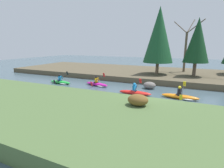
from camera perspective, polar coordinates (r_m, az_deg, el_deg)
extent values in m
plane|color=#425660|center=(13.06, 13.58, -5.60)|extent=(90.00, 90.00, 0.00)
cube|color=#4C6638|center=(8.14, 6.10, -13.83)|extent=(44.00, 7.40, 0.79)
cube|color=brown|center=(23.35, 18.86, 2.83)|extent=(44.00, 11.05, 0.61)
cylinder|color=brown|center=(21.52, 14.51, 5.01)|extent=(0.36, 0.36, 1.39)
cone|color=#194C28|center=(21.38, 15.09, 15.19)|extent=(3.42, 3.42, 6.24)
cylinder|color=brown|center=(21.37, 25.28, 4.34)|extent=(0.36, 0.36, 1.52)
cone|color=#143D1E|center=(21.21, 26.09, 12.69)|extent=(2.64, 2.64, 4.72)
cylinder|color=brown|center=(24.29, 22.80, 9.54)|extent=(0.28, 0.28, 4.99)
cylinder|color=brown|center=(25.14, 21.46, 16.89)|extent=(1.84, 1.57, 1.66)
cylinder|color=brown|center=(23.59, 25.66, 16.62)|extent=(1.93, 1.65, 1.47)
cylinder|color=brown|center=(25.36, 24.39, 16.82)|extent=(0.85, 2.08, 1.85)
ellipsoid|color=brown|center=(9.63, 8.45, -5.14)|extent=(1.13, 0.94, 0.61)
ellipsoid|color=orange|center=(14.26, 21.22, -3.86)|extent=(2.73, 0.74, 0.34)
cone|color=orange|center=(14.19, 26.21, -4.32)|extent=(0.36, 0.22, 0.20)
cylinder|color=black|center=(14.23, 21.07, -3.28)|extent=(0.50, 0.50, 0.08)
cylinder|color=black|center=(14.17, 21.15, -2.31)|extent=(0.31, 0.31, 0.42)
sphere|color=yellow|center=(14.09, 21.25, -1.03)|extent=(0.24, 0.24, 0.23)
cylinder|color=black|center=(14.37, 21.69, -1.79)|extent=(0.10, 0.23, 0.35)
cylinder|color=black|center=(13.90, 21.47, -2.23)|extent=(0.10, 0.23, 0.35)
cylinder|color=black|center=(14.11, 22.11, -1.91)|extent=(0.13, 1.91, 0.65)
cube|color=yellow|center=(14.97, 22.59, 0.06)|extent=(0.21, 0.17, 0.41)
cube|color=yellow|center=(13.28, 21.58, -4.13)|extent=(0.21, 0.17, 0.41)
ellipsoid|color=white|center=(14.24, 23.39, -4.41)|extent=(1.13, 0.75, 0.18)
ellipsoid|color=red|center=(14.48, 7.43, -2.84)|extent=(2.70, 0.62, 0.34)
cone|color=red|center=(14.18, 12.23, -3.29)|extent=(0.35, 0.20, 0.20)
cylinder|color=black|center=(14.46, 7.25, -2.27)|extent=(0.48, 0.48, 0.08)
cylinder|color=#1984CC|center=(14.40, 7.28, -1.31)|extent=(0.30, 0.30, 0.42)
sphere|color=#1E89D1|center=(14.32, 7.32, -0.04)|extent=(0.23, 0.23, 0.23)
cylinder|color=#1984CC|center=(14.57, 7.95, -0.80)|extent=(0.09, 0.23, 0.35)
cylinder|color=#1984CC|center=(14.12, 7.39, -1.22)|extent=(0.09, 0.23, 0.35)
cylinder|color=black|center=(14.30, 8.17, -0.90)|extent=(0.05, 1.91, 0.65)
cube|color=red|center=(15.13, 9.23, 1.01)|extent=(0.20, 0.16, 0.41)
cube|color=red|center=(13.50, 6.99, -3.04)|extent=(0.20, 0.16, 0.41)
ellipsoid|color=#C61999|center=(17.56, -5.03, -0.03)|extent=(2.77, 1.11, 0.34)
cone|color=#C61999|center=(16.79, -1.82, -0.52)|extent=(0.38, 0.26, 0.20)
cylinder|color=black|center=(17.56, -5.16, 0.45)|extent=(0.56, 0.56, 0.08)
cylinder|color=yellow|center=(17.51, -5.18, 1.25)|extent=(0.35, 0.35, 0.42)
sphere|color=black|center=(17.45, -5.20, 2.29)|extent=(0.27, 0.27, 0.23)
cylinder|color=yellow|center=(17.61, -4.43, 1.61)|extent=(0.13, 0.24, 0.35)
cylinder|color=yellow|center=(17.25, -5.46, 1.36)|extent=(0.13, 0.24, 0.35)
cylinder|color=black|center=(17.34, -4.61, 1.57)|extent=(0.41, 1.88, 0.65)
cube|color=red|center=(18.00, -2.66, 3.01)|extent=(0.23, 0.19, 0.41)
cube|color=red|center=(16.71, -6.71, 0.02)|extent=(0.23, 0.19, 0.41)
ellipsoid|color=white|center=(17.23, -3.64, -0.53)|extent=(1.22, 0.90, 0.18)
ellipsoid|color=green|center=(19.25, -16.55, 0.61)|extent=(2.73, 0.76, 0.34)
cone|color=green|center=(18.40, -13.79, 0.29)|extent=(0.36, 0.22, 0.20)
cylinder|color=black|center=(19.25, -16.68, 1.04)|extent=(0.51, 0.51, 0.08)
cylinder|color=#1984CC|center=(19.21, -16.73, 1.77)|extent=(0.32, 0.32, 0.42)
sphere|color=black|center=(19.15, -16.79, 2.73)|extent=(0.24, 0.24, 0.23)
cylinder|color=#1984CC|center=(19.29, -16.03, 2.13)|extent=(0.10, 0.23, 0.35)
cylinder|color=#1984CC|center=(18.96, -17.04, 1.88)|extent=(0.10, 0.23, 0.35)
cylinder|color=black|center=(19.02, -16.26, 2.09)|extent=(0.15, 1.91, 0.65)
cube|color=black|center=(19.65, -14.38, 3.44)|extent=(0.21, 0.17, 0.41)
cube|color=black|center=(18.43, -18.25, 0.65)|extent=(0.21, 0.17, 0.41)
ellipsoid|color=white|center=(18.89, -15.34, 0.21)|extent=(1.14, 0.77, 0.18)
ellipsoid|color=slate|center=(16.68, 12.15, -0.41)|extent=(1.15, 0.90, 0.65)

